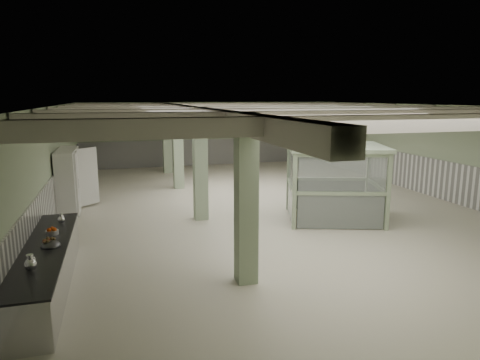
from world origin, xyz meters
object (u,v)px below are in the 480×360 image
object	(u,v)px
walkin_cooler	(69,182)
filing_cabinet	(377,195)
guard_booth	(335,169)
prep_counter	(47,267)

from	to	relation	value
walkin_cooler	filing_cabinet	bearing A→B (deg)	-15.96
walkin_cooler	guard_booth	xyz separation A→B (m)	(8.24, -3.21, 0.58)
prep_counter	filing_cabinet	xyz separation A→B (m)	(10.00, 3.30, 0.13)
prep_counter	filing_cabinet	world-z (taller)	filing_cabinet
walkin_cooler	filing_cabinet	size ratio (longest dim) A/B	1.98
prep_counter	guard_booth	bearing A→B (deg)	20.01
filing_cabinet	prep_counter	bearing A→B (deg)	-141.12
walkin_cooler	filing_cabinet	xyz separation A→B (m)	(10.08, -2.88, -0.48)
walkin_cooler	guard_booth	distance (m)	8.86
walkin_cooler	guard_booth	bearing A→B (deg)	-21.32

